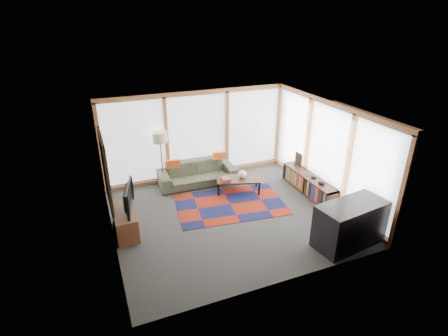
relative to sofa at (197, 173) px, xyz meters
name	(u,v)px	position (x,y,z in m)	size (l,w,h in m)	color
ground	(230,215)	(0.20, -1.95, -0.32)	(5.50, 5.50, 0.00)	#2F2F2D
room_envelope	(240,146)	(0.70, -1.39, 1.22)	(5.52, 5.02, 2.62)	#433A32
rug	(230,204)	(0.40, -1.48, -0.32)	(2.75, 1.77, 0.01)	maroon
sofa	(197,173)	(0.00, 0.00, 0.00)	(2.20, 0.86, 0.64)	#3A3E2F
pillow_left	(173,164)	(-0.70, -0.04, 0.43)	(0.40, 0.12, 0.22)	#CE561E
pillow_right	(219,156)	(0.70, 0.04, 0.43)	(0.38, 0.11, 0.21)	#CE561E
floor_lamp	(162,160)	(-0.96, 0.18, 0.49)	(0.41, 0.41, 1.63)	black
coffee_table	(238,185)	(0.89, -0.89, -0.13)	(1.18, 0.59, 0.39)	#301D0F
book_stack	(226,179)	(0.52, -0.90, 0.12)	(0.22, 0.28, 0.09)	brown
vase	(242,174)	(1.02, -0.88, 0.17)	(0.24, 0.24, 0.21)	silver
bookshelf	(309,184)	(2.63, -1.71, -0.06)	(0.38, 2.07, 0.52)	#301D0F
bowl_a	(322,182)	(2.64, -2.23, 0.25)	(0.20, 0.20, 0.10)	black
bowl_b	(314,177)	(2.66, -1.86, 0.24)	(0.16, 0.16, 0.08)	black
shelf_picture	(299,159)	(2.74, -0.98, 0.39)	(0.04, 0.29, 0.38)	black
tv_console	(125,222)	(-2.27, -1.73, -0.04)	(0.46, 1.11, 0.55)	brown
television	(125,198)	(-2.20, -1.68, 0.53)	(1.02, 0.13, 0.59)	black
bar_counter	(350,224)	(2.10, -3.95, 0.16)	(1.53, 0.71, 0.97)	black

